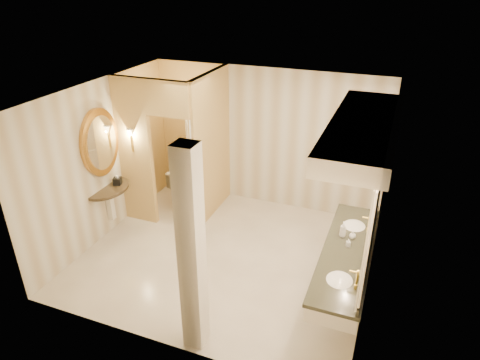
% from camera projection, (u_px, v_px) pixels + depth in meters
% --- Properties ---
extents(floor, '(4.50, 4.50, 0.00)m').
position_uv_depth(floor, '(226.00, 255.00, 7.09)').
color(floor, '#F0E4CF').
rests_on(floor, ground).
extents(ceiling, '(4.50, 4.50, 0.00)m').
position_uv_depth(ceiling, '(223.00, 95.00, 5.89)').
color(ceiling, white).
rests_on(ceiling, wall_back).
extents(wall_back, '(4.50, 0.02, 2.70)m').
position_uv_depth(wall_back, '(266.00, 139.00, 8.16)').
color(wall_back, beige).
rests_on(wall_back, floor).
extents(wall_front, '(4.50, 0.02, 2.70)m').
position_uv_depth(wall_front, '(156.00, 257.00, 4.82)').
color(wall_front, beige).
rests_on(wall_front, floor).
extents(wall_left, '(0.02, 4.00, 2.70)m').
position_uv_depth(wall_left, '(102.00, 161.00, 7.21)').
color(wall_left, beige).
rests_on(wall_left, floor).
extents(wall_right, '(0.02, 4.00, 2.70)m').
position_uv_depth(wall_right, '(378.00, 209.00, 5.76)').
color(wall_right, beige).
rests_on(wall_right, floor).
extents(toilet_closet, '(1.50, 1.55, 2.70)m').
position_uv_depth(toilet_closet, '(188.00, 148.00, 7.64)').
color(toilet_closet, '#DFC574').
rests_on(toilet_closet, floor).
extents(wall_sconce, '(0.14, 0.14, 0.42)m').
position_uv_depth(wall_sconce, '(131.00, 134.00, 7.30)').
color(wall_sconce, gold).
rests_on(wall_sconce, toilet_closet).
extents(vanity, '(0.75, 2.62, 2.09)m').
position_uv_depth(vanity, '(357.00, 201.00, 5.39)').
color(vanity, white).
rests_on(vanity, floor).
extents(console_shelf, '(0.89, 0.89, 1.90)m').
position_uv_depth(console_shelf, '(103.00, 163.00, 7.18)').
color(console_shelf, black).
rests_on(console_shelf, floor).
extents(pillar, '(0.25, 0.25, 2.70)m').
position_uv_depth(pillar, '(192.00, 254.00, 4.87)').
color(pillar, white).
rests_on(pillar, floor).
extents(tissue_box, '(0.16, 0.16, 0.13)m').
position_uv_depth(tissue_box, '(117.00, 181.00, 7.45)').
color(tissue_box, black).
rests_on(tissue_box, console_shelf).
extents(toilet, '(0.62, 0.81, 0.73)m').
position_uv_depth(toilet, '(187.00, 186.00, 8.54)').
color(toilet, white).
rests_on(toilet, floor).
extents(soap_bottle_a, '(0.07, 0.07, 0.12)m').
position_uv_depth(soap_bottle_a, '(348.00, 243.00, 5.79)').
color(soap_bottle_a, beige).
rests_on(soap_bottle_a, vanity).
extents(soap_bottle_b, '(0.12, 0.12, 0.12)m').
position_uv_depth(soap_bottle_b, '(353.00, 235.00, 5.96)').
color(soap_bottle_b, silver).
rests_on(soap_bottle_b, vanity).
extents(soap_bottle_c, '(0.10, 0.10, 0.23)m').
position_uv_depth(soap_bottle_c, '(343.00, 229.00, 5.98)').
color(soap_bottle_c, '#C6B28C').
rests_on(soap_bottle_c, vanity).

